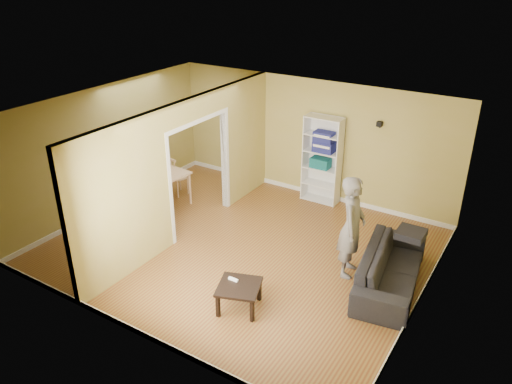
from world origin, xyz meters
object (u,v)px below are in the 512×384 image
Objects in this scene: sofa at (392,263)px; person at (353,219)px; dining_table at (159,174)px; coffee_table at (239,289)px; chair_far at (178,175)px; chair_left at (138,174)px; bookshelf at (323,159)px; chair_near at (142,190)px.

person is (-0.71, -0.02, 0.62)m from sofa.
sofa is 5.21m from dining_table.
coffee_table is 0.69× the size of chair_far.
chair_left is 1.06× the size of chair_far.
coffee_table is (-1.04, -1.78, -0.68)m from person.
bookshelf is 1.97× the size of chair_left.
chair_left is 0.88m from chair_far.
person reaches higher than chair_near.
chair_near is (-5.19, -0.23, 0.10)m from sofa.
chair_left is at bearing 152.25° from coffee_table.
chair_far is at bearing 142.02° from coffee_table.
coffee_table is (0.56, -4.09, -0.60)m from bookshelf.
bookshelf is 3.51m from dining_table.
person is at bearing 66.22° from chair_left.
chair_near is 1.15× the size of chair_far.
chair_left is (-4.15, 2.18, 0.13)m from coffee_table.
dining_table is at bearing 97.51° from chair_far.
person is at bearing 82.86° from sofa.
chair_near is 1.10m from chair_far.
sofa is 1.84× the size of dining_table.
person is 4.51m from dining_table.
chair_left is at bearing 44.53° from chair_far.
sofa is at bearing 66.93° from chair_left.
bookshelf is at bearing -141.03° from chair_far.
sofa is at bearing -100.27° from person.
coffee_table is at bearing -7.68° from chair_near.
chair_near is at bearing 100.03° from chair_far.
chair_near is at bearing -138.76° from bookshelf.
dining_table is at bearing 107.07° from chair_near.
person is 1.73× the size of dining_table.
sofa is 0.94m from person.
chair_near is at bearing 155.61° from coffee_table.
chair_left is (-0.70, 0.08, -0.19)m from dining_table.
chair_near is (-4.48, -0.21, -0.51)m from person.
dining_table is at bearing 78.03° from sofa.
sofa is 3.30m from bookshelf.
chair_left is 0.94m from chair_near.
chair_far is (-2.84, -1.43, -0.50)m from bookshelf.
bookshelf reaches higher than sofa.
person reaches higher than dining_table.
bookshelf is 3.22m from chair_far.
bookshelf is (-2.31, 2.30, 0.53)m from sofa.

